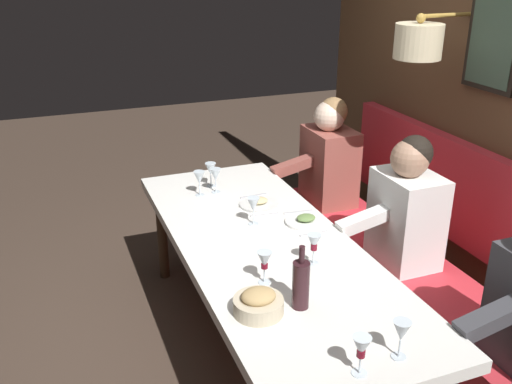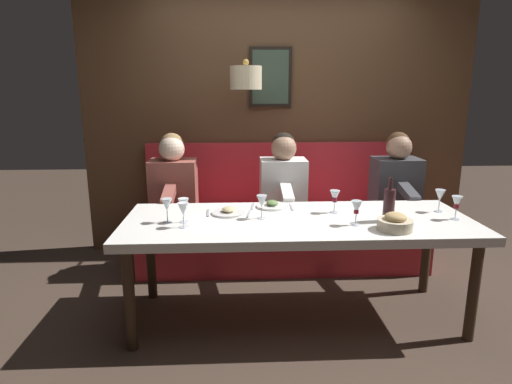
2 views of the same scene
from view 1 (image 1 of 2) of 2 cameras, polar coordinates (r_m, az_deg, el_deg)
ground_plane at (r=3.49m, az=0.98°, el=-15.96°), size 12.00×12.00×0.00m
dining_table at (r=3.11m, az=1.07°, el=-6.22°), size 0.90×2.38×0.74m
banquette_bench at (r=3.72m, az=13.99°, el=-9.69°), size 0.52×2.58×0.45m
back_wall_panel at (r=3.64m, az=23.21°, el=8.03°), size 0.59×3.78×2.90m
diner_near at (r=3.45m, az=14.73°, el=-1.35°), size 0.60×0.40×0.79m
diner_middle at (r=4.20m, az=7.26°, el=3.65°), size 0.60×0.40×0.79m
place_setting_0 at (r=3.52m, az=0.29°, el=-1.14°), size 0.24×0.32×0.05m
place_setting_1 at (r=3.31m, az=4.99°, el=-2.86°), size 0.24×0.32×0.05m
wine_glass_0 at (r=3.24m, az=-0.26°, el=-1.34°), size 0.07×0.07×0.16m
wine_glass_1 at (r=2.85m, az=5.79°, el=-5.10°), size 0.07×0.07×0.16m
wine_glass_2 at (r=3.68m, az=-4.05°, el=1.64°), size 0.07×0.07×0.16m
wine_glass_3 at (r=3.64m, az=-5.66°, el=1.35°), size 0.07×0.07×0.16m
wine_glass_4 at (r=2.30m, az=14.26°, el=-13.35°), size 0.07×0.07×0.16m
wine_glass_5 at (r=2.19m, az=10.44°, el=-15.04°), size 0.07×0.07×0.16m
wine_glass_6 at (r=2.68m, az=0.85°, el=-6.89°), size 0.07×0.07×0.16m
wine_glass_7 at (r=3.78m, az=-4.53°, el=2.21°), size 0.07×0.07×0.16m
wine_bottle at (r=2.52m, az=4.48°, el=-9.10°), size 0.08×0.08×0.30m
bread_bowl at (r=2.51m, az=0.24°, el=-11.01°), size 0.22×0.22×0.12m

